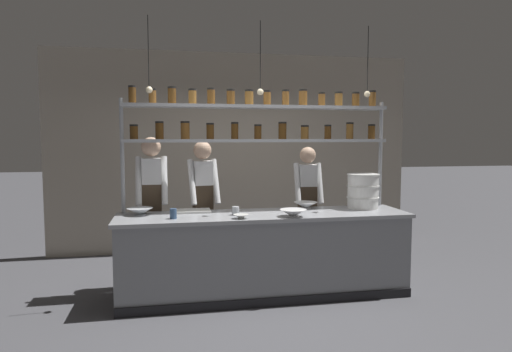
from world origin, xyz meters
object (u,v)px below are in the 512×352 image
at_px(chef_left, 152,200).
at_px(spice_shelf_unit, 258,126).
at_px(chef_center, 203,201).
at_px(prep_bowl_near_left, 241,217).
at_px(container_stack, 363,191).
at_px(cutting_board, 193,211).
at_px(chef_right, 307,201).
at_px(prep_bowl_center_front, 293,213).
at_px(serving_cup_front, 236,211).
at_px(serving_cup_by_board, 173,214).
at_px(prep_bowl_near_right, 140,212).
at_px(prep_bowl_center_back, 306,205).

bearing_deg(chef_left, spice_shelf_unit, -10.71).
height_order(chef_center, prep_bowl_near_left, chef_center).
relative_size(chef_left, container_stack, 4.31).
height_order(container_stack, cutting_board, container_stack).
relative_size(chef_right, prep_bowl_center_front, 5.77).
xyz_separation_m(serving_cup_front, serving_cup_by_board, (-0.66, -0.10, 0.01)).
relative_size(prep_bowl_near_left, serving_cup_front, 1.76).
height_order(chef_center, cutting_board, chef_center).
distance_m(container_stack, prep_bowl_center_front, 1.06).
relative_size(spice_shelf_unit, serving_cup_by_board, 29.23).
xyz_separation_m(container_stack, prep_bowl_near_right, (-2.56, 0.02, -0.17)).
height_order(prep_bowl_near_left, prep_bowl_center_front, prep_bowl_center_front).
xyz_separation_m(chef_right, prep_bowl_near_left, (-1.04, -1.02, 0.01)).
relative_size(spice_shelf_unit, prep_bowl_near_left, 19.25).
xyz_separation_m(chef_center, chef_right, (1.36, 0.11, -0.05)).
height_order(chef_left, prep_bowl_center_front, chef_left).
distance_m(spice_shelf_unit, cutting_board, 1.23).
height_order(prep_bowl_near_left, serving_cup_by_board, serving_cup_by_board).
xyz_separation_m(chef_left, prep_bowl_near_left, (0.92, -0.81, -0.08)).
distance_m(spice_shelf_unit, container_stack, 1.46).
xyz_separation_m(prep_bowl_near_left, prep_bowl_near_right, (-1.03, 0.42, 0.02)).
bearing_deg(serving_cup_front, prep_bowl_near_right, 169.11).
relative_size(spice_shelf_unit, chef_center, 1.81).
xyz_separation_m(prep_bowl_center_back, serving_cup_by_board, (-1.54, -0.40, 0.02)).
relative_size(spice_shelf_unit, cutting_board, 7.72).
distance_m(container_stack, prep_bowl_near_right, 2.56).
xyz_separation_m(chef_center, prep_bowl_near_right, (-0.72, -0.49, -0.03)).
bearing_deg(prep_bowl_near_right, chef_center, 34.18).
bearing_deg(prep_bowl_center_front, chef_center, 134.06).
bearing_deg(serving_cup_front, prep_bowl_center_front, -21.24).
distance_m(chef_center, prep_bowl_center_back, 1.24).
height_order(prep_bowl_near_right, serving_cup_front, serving_cup_front).
bearing_deg(container_stack, chef_right, 128.08).
bearing_deg(chef_left, serving_cup_front, -33.44).
height_order(prep_bowl_near_left, serving_cup_front, serving_cup_front).
xyz_separation_m(spice_shelf_unit, container_stack, (1.23, -0.19, -0.76)).
bearing_deg(chef_center, cutting_board, -120.28).
bearing_deg(container_stack, chef_left, 170.62).
distance_m(spice_shelf_unit, chef_left, 1.50).
xyz_separation_m(chef_right, cutting_board, (-1.50, -0.51, -0.00)).
bearing_deg(prep_bowl_center_back, prep_bowl_near_right, -177.09).
relative_size(chef_center, serving_cup_by_board, 16.19).
xyz_separation_m(chef_left, serving_cup_front, (0.90, -0.58, -0.06)).
height_order(container_stack, serving_cup_front, container_stack).
height_order(chef_left, cutting_board, chef_left).
xyz_separation_m(prep_bowl_center_front, serving_cup_front, (-0.58, 0.23, 0.01)).
bearing_deg(prep_bowl_center_front, spice_shelf_unit, 114.20).
height_order(chef_center, container_stack, chef_center).
relative_size(chef_center, prep_bowl_near_left, 10.66).
bearing_deg(serving_cup_front, serving_cup_by_board, -171.02).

